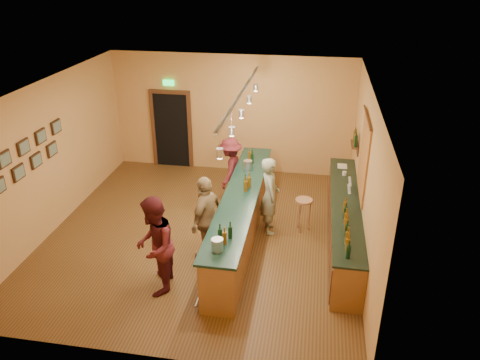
% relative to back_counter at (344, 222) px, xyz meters
% --- Properties ---
extents(floor, '(7.00, 7.00, 0.00)m').
position_rel_back_counter_xyz_m(floor, '(-2.97, -0.18, -0.49)').
color(floor, '#553118').
rests_on(floor, ground).
extents(ceiling, '(6.50, 7.00, 0.02)m').
position_rel_back_counter_xyz_m(ceiling, '(-2.97, -0.18, 2.71)').
color(ceiling, silver).
rests_on(ceiling, wall_back).
extents(wall_back, '(6.50, 0.02, 3.20)m').
position_rel_back_counter_xyz_m(wall_back, '(-2.97, 3.32, 1.11)').
color(wall_back, tan).
rests_on(wall_back, floor).
extents(wall_front, '(6.50, 0.02, 3.20)m').
position_rel_back_counter_xyz_m(wall_front, '(-2.97, -3.68, 1.11)').
color(wall_front, tan).
rests_on(wall_front, floor).
extents(wall_left, '(0.02, 7.00, 3.20)m').
position_rel_back_counter_xyz_m(wall_left, '(-6.22, -0.18, 1.11)').
color(wall_left, tan).
rests_on(wall_left, floor).
extents(wall_right, '(0.02, 7.00, 3.20)m').
position_rel_back_counter_xyz_m(wall_right, '(0.28, -0.18, 1.11)').
color(wall_right, tan).
rests_on(wall_right, floor).
extents(doorway, '(1.15, 0.09, 2.48)m').
position_rel_back_counter_xyz_m(doorway, '(-4.67, 3.30, 0.64)').
color(doorway, black).
rests_on(doorway, wall_back).
extents(tapestry, '(0.03, 1.40, 1.60)m').
position_rel_back_counter_xyz_m(tapestry, '(0.26, 0.22, 1.36)').
color(tapestry, '#A02820').
rests_on(tapestry, wall_right).
extents(bottle_shelf, '(0.17, 0.55, 0.54)m').
position_rel_back_counter_xyz_m(bottle_shelf, '(0.20, 1.72, 1.18)').
color(bottle_shelf, '#472E15').
rests_on(bottle_shelf, wall_right).
extents(picture_grid, '(0.06, 2.20, 0.70)m').
position_rel_back_counter_xyz_m(picture_grid, '(-6.18, -0.93, 1.46)').
color(picture_grid, '#382111').
rests_on(picture_grid, wall_left).
extents(back_counter, '(0.60, 4.55, 1.27)m').
position_rel_back_counter_xyz_m(back_counter, '(0.00, 0.00, 0.00)').
color(back_counter, brown).
rests_on(back_counter, floor).
extents(tasting_bar, '(0.73, 5.10, 1.38)m').
position_rel_back_counter_xyz_m(tasting_bar, '(-2.13, -0.18, 0.12)').
color(tasting_bar, brown).
rests_on(tasting_bar, floor).
extents(pendant_track, '(0.11, 4.60, 0.50)m').
position_rel_back_counter_xyz_m(pendant_track, '(-2.13, -0.18, 2.50)').
color(pendant_track, silver).
rests_on(pendant_track, ceiling).
extents(bartender, '(0.55, 0.71, 1.71)m').
position_rel_back_counter_xyz_m(bartender, '(-1.58, 0.19, 0.37)').
color(bartender, gray).
rests_on(bartender, floor).
extents(customer_a, '(0.82, 0.99, 1.83)m').
position_rel_back_counter_xyz_m(customer_a, '(-3.32, -2.13, 0.43)').
color(customer_a, '#59191E').
rests_on(customer_a, floor).
extents(customer_b, '(0.69, 1.10, 1.74)m').
position_rel_back_counter_xyz_m(customer_b, '(-2.68, -0.97, 0.38)').
color(customer_b, '#997A51').
rests_on(customer_b, floor).
extents(customer_c, '(0.67, 1.06, 1.57)m').
position_rel_back_counter_xyz_m(customer_c, '(-2.68, 1.54, 0.30)').
color(customer_c, '#59191E').
rests_on(customer_c, floor).
extents(bar_stool, '(0.37, 0.37, 0.76)m').
position_rel_back_counter_xyz_m(bar_stool, '(-0.86, 0.33, 0.13)').
color(bar_stool, '#A06848').
rests_on(bar_stool, floor).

